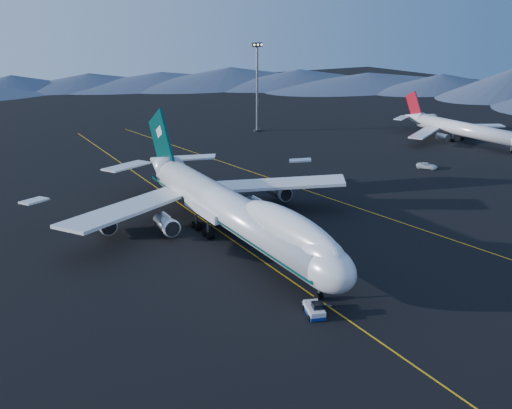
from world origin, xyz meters
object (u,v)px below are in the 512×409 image
boeing_747 (231,209)px  pushback_tug (314,310)px  service_van (427,166)px  second_jet (460,128)px  floodlight_mast (257,87)px

boeing_747 → pushback_tug: bearing=-95.8°
service_van → second_jet: bearing=-3.9°
pushback_tug → second_jet: 123.06m
second_jet → floodlight_mast: (-46.84, 46.55, 10.81)m
pushback_tug → service_van: (70.42, 46.78, 0.16)m
boeing_747 → pushback_tug: 30.14m
pushback_tug → second_jet: (104.12, 65.51, 3.51)m
pushback_tug → service_van: 84.54m
boeing_747 → service_van: (67.42, 17.25, -5.07)m
boeing_747 → pushback_tug: (-3.00, -29.53, -5.22)m
boeing_747 → floodlight_mast: 99.19m
floodlight_mast → second_jet: bearing=-44.8°
floodlight_mast → service_van: bearing=-78.6°
pushback_tug → service_van: bearing=52.8°
pushback_tug → floodlight_mast: floodlight_mast is taller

